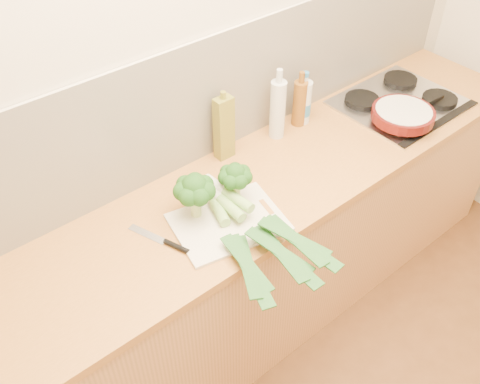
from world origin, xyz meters
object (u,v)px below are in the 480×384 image
at_px(chefs_knife, 169,243).
at_px(gas_hob, 401,102).
at_px(skillet, 403,114).
at_px(chopping_board, 228,222).

bearing_deg(chefs_knife, gas_hob, -17.83).
xyz_separation_m(chefs_knife, skillet, (1.26, -0.06, 0.06)).
distance_m(chopping_board, skillet, 1.03).
bearing_deg(gas_hob, chefs_knife, -177.93).
bearing_deg(gas_hob, skillet, -142.04).
relative_size(chopping_board, skillet, 0.96).
height_order(chopping_board, skillet, skillet).
xyz_separation_m(chopping_board, skillet, (1.03, -0.01, 0.06)).
distance_m(chopping_board, chefs_knife, 0.24).
height_order(chopping_board, chefs_knife, chefs_knife).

